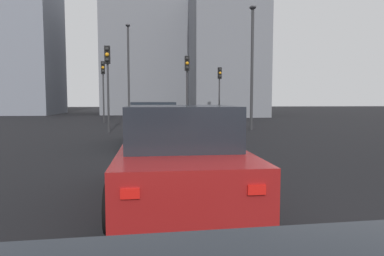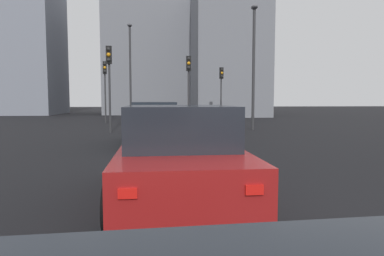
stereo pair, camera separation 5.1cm
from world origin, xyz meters
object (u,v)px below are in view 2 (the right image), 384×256
Objects in this scene: traffic_light_near_left at (221,83)px; car_red_right_second at (178,156)px; traffic_light_near_right at (105,79)px; street_lamp_kerbside at (254,57)px; traffic_light_far_left at (189,76)px; street_lamp_far at (130,65)px; car_teal_right_lead at (153,124)px; traffic_light_far_right at (109,71)px.

car_red_right_second is at bearing -21.63° from traffic_light_near_left.
car_red_right_second is 1.03× the size of traffic_light_near_left.
traffic_light_near_right is at bearing 11.19° from car_red_right_second.
street_lamp_kerbside is (13.25, -5.19, 3.33)m from car_red_right_second.
street_lamp_far is (6.00, 3.91, 1.27)m from traffic_light_far_left.
street_lamp_far is at bearing 124.69° from traffic_light_near_right.
car_teal_right_lead is 1.08× the size of traffic_light_far_right.
traffic_light_near_right is at bearing -171.19° from traffic_light_far_right.
car_teal_right_lead is 0.69× the size of street_lamp_kerbside.
traffic_light_far_right is at bearing 95.79° from street_lamp_kerbside.
traffic_light_far_left is at bearing -6.27° from car_red_right_second.
traffic_light_near_left is 0.96× the size of traffic_light_far_right.
traffic_light_near_left reaches higher than car_teal_right_lead.
street_lamp_far reaches higher than traffic_light_near_left.
traffic_light_far_left reaches higher than car_red_right_second.
street_lamp_kerbside reaches higher than car_teal_right_lead.
car_red_right_second is 0.64× the size of street_lamp_kerbside.
traffic_light_near_right is 0.59× the size of street_lamp_far.
traffic_light_far_right reaches higher than traffic_light_near_left.
street_lamp_kerbside is (-8.37, -0.15, 1.03)m from traffic_light_near_left.
street_lamp_kerbside reaches higher than traffic_light_near_right.
car_teal_right_lead is 8.73m from street_lamp_kerbside.
street_lamp_kerbside reaches higher than traffic_light_far_right.
car_teal_right_lead is 14.65m from street_lamp_far.
traffic_light_far_right is at bearing -48.46° from traffic_light_near_left.
car_red_right_second is 12.96m from traffic_light_far_right.
traffic_light_far_right is at bearing 12.18° from car_red_right_second.
car_teal_right_lead is 1.09× the size of traffic_light_far_left.
traffic_light_near_left is 11.95m from traffic_light_far_right.
traffic_light_near_left is 7.30m from street_lamp_far.
traffic_light_near_right is (-1.69, 8.89, 0.12)m from traffic_light_near_left.
traffic_light_near_right is (19.94, 3.86, 2.42)m from car_red_right_second.
street_lamp_kerbside is at bearing 95.31° from traffic_light_far_right.
street_lamp_far is (9.07, -0.49, 1.23)m from traffic_light_far_right.
street_lamp_far is at bearing 5.91° from car_red_right_second.
traffic_light_far_right is (-3.07, 4.40, 0.04)m from traffic_light_far_left.
street_lamp_kerbside is at bearing -21.16° from car_red_right_second.
traffic_light_near_left is at bearing 1.05° from street_lamp_kerbside.
traffic_light_near_left is 6.92m from traffic_light_far_left.
traffic_light_far_right is 0.59× the size of street_lamp_far.
traffic_light_far_right is (-7.48, -1.22, -0.01)m from traffic_light_near_right.
car_red_right_second is 15.80m from traffic_light_far_left.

